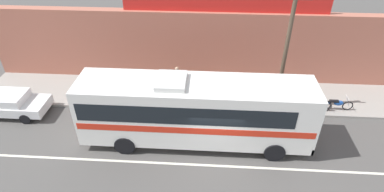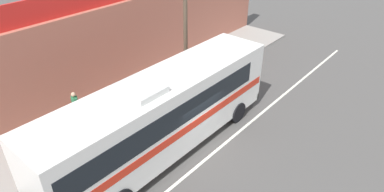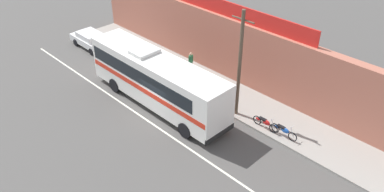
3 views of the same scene
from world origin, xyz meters
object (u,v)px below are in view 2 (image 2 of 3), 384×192
utility_pole (185,25)px  pedestrian_by_curb (76,105)px  motorcycle_black (210,67)px  intercity_bus (162,112)px  motorcycle_purple (220,60)px

utility_pole → pedestrian_by_curb: utility_pole is taller
utility_pole → motorcycle_black: utility_pole is taller
intercity_bus → motorcycle_black: (7.01, 2.89, -1.50)m
motorcycle_purple → utility_pole: bearing=-177.0°
motorcycle_purple → motorcycle_black: size_ratio=1.00×
utility_pole → intercity_bus: bearing=-148.6°
motorcycle_black → pedestrian_by_curb: bearing=168.6°
motorcycle_purple → pedestrian_by_curb: bearing=171.0°
utility_pole → motorcycle_black: (2.31, 0.02, -3.31)m
intercity_bus → motorcycle_purple: intercity_bus is taller
motorcycle_purple → pedestrian_by_curb: 9.76m
pedestrian_by_curb → utility_pole: bearing=-15.8°
motorcycle_black → intercity_bus: bearing=-157.6°
utility_pole → motorcycle_purple: utility_pole is taller
motorcycle_purple → pedestrian_by_curb: (-9.62, 1.52, 0.57)m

